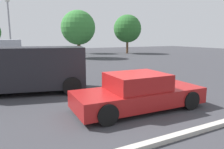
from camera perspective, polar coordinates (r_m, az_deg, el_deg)
name	(u,v)px	position (r m, az deg, el deg)	size (l,w,h in m)	color
ground_plane	(132,107)	(7.69, 5.36, -8.65)	(80.00, 80.00, 0.00)	#38383D
sedan_foreground	(138,93)	(7.34, 7.12, -4.92)	(4.60, 1.98, 1.25)	maroon
dog	(118,83)	(10.26, 1.74, -2.24)	(0.26, 0.69, 0.44)	white
suv_dark	(32,68)	(10.06, -20.77, 1.64)	(4.92, 3.04, 2.03)	black
parking_curb	(187,133)	(5.86, 19.56, -14.73)	(7.32, 0.20, 0.12)	#B7B2A8
light_post_mid	(9,19)	(21.86, -26.05, 13.32)	(0.44, 0.44, 5.98)	gray
tree_back_left	(79,26)	(33.36, -8.93, 12.89)	(3.24, 3.24, 5.86)	brown
tree_back_center	(127,29)	(32.80, 4.18, 12.21)	(4.16, 4.16, 5.83)	brown
tree_back_right	(78,28)	(25.77, -9.08, 12.37)	(4.03, 4.03, 5.60)	brown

